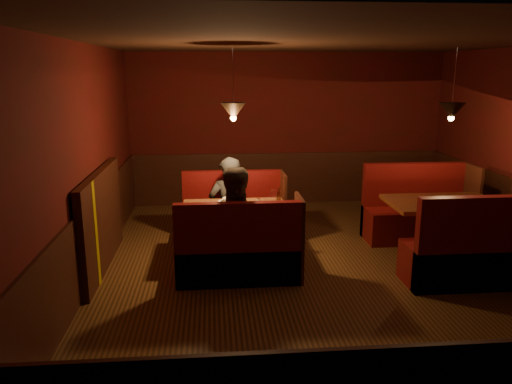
{
  "coord_description": "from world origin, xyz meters",
  "views": [
    {
      "loc": [
        -1.45,
        -6.02,
        2.58
      ],
      "look_at": [
        -0.87,
        0.57,
        0.95
      ],
      "focal_mm": 35.0,
      "sensor_mm": 36.0,
      "label": 1
    }
  ],
  "objects": [
    {
      "name": "second_bench_far",
      "position": [
        1.71,
        1.17,
        0.37
      ],
      "size": [
        1.64,
        0.61,
        1.17
      ],
      "color": "#4D070A",
      "rests_on": "ground"
    },
    {
      "name": "diner_a",
      "position": [
        -1.22,
        1.13,
        0.85
      ],
      "size": [
        0.67,
        0.49,
        1.7
      ],
      "primitive_type": "imported",
      "rotation": [
        0.0,
        0.0,
        3.28
      ],
      "color": "#272727",
      "rests_on": "ground"
    },
    {
      "name": "room",
      "position": [
        -0.28,
        0.05,
        1.05
      ],
      "size": [
        6.02,
        7.02,
        2.92
      ],
      "color": "#39230D",
      "rests_on": "ground"
    },
    {
      "name": "second_bench_near",
      "position": [
        1.71,
        -0.6,
        0.37
      ],
      "size": [
        1.64,
        0.61,
        1.17
      ],
      "color": "#4D070A",
      "rests_on": "ground"
    },
    {
      "name": "second_table",
      "position": [
        1.67,
        0.29,
        0.62
      ],
      "size": [
        1.48,
        0.95,
        0.83
      ],
      "color": "maroon",
      "rests_on": "ground"
    },
    {
      "name": "main_table",
      "position": [
        -1.15,
        0.57,
        0.58
      ],
      "size": [
        1.42,
        0.86,
        0.99
      ],
      "color": "maroon",
      "rests_on": "ground"
    },
    {
      "name": "main_bench_near",
      "position": [
        -1.14,
        -0.24,
        0.34
      ],
      "size": [
        1.56,
        0.56,
        1.06
      ],
      "color": "#4D070A",
      "rests_on": "ground"
    },
    {
      "name": "main_bench_far",
      "position": [
        -1.14,
        1.37,
        0.34
      ],
      "size": [
        1.56,
        0.56,
        1.06
      ],
      "color": "#4D070A",
      "rests_on": "ground"
    },
    {
      "name": "diner_b",
      "position": [
        -1.13,
        -0.04,
        0.88
      ],
      "size": [
        1.03,
        0.91,
        1.76
      ],
      "primitive_type": "imported",
      "rotation": [
        0.0,
        0.0,
        0.33
      ],
      "color": "#362920",
      "rests_on": "ground"
    }
  ]
}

